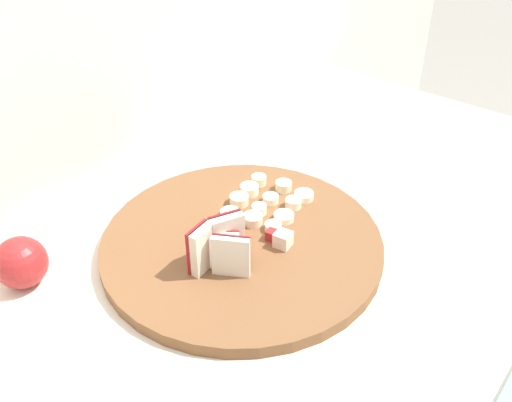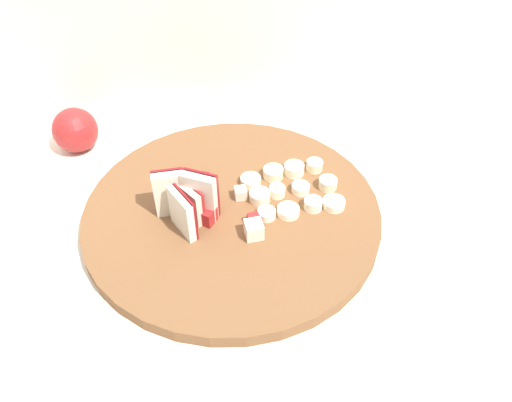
% 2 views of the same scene
% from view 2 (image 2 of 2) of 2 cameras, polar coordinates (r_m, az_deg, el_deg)
% --- Properties ---
extents(tile_backsplash, '(2.40, 0.04, 1.25)m').
position_cam_2_polar(tile_backsplash, '(1.06, -1.43, -0.69)').
color(tile_backsplash, silver).
rests_on(tile_backsplash, ground).
extents(cutting_board, '(0.39, 0.39, 0.02)m').
position_cam_2_polar(cutting_board, '(0.66, -2.76, -1.33)').
color(cutting_board, brown).
rests_on(cutting_board, tiled_countertop).
extents(apple_wedge_fan, '(0.08, 0.07, 0.07)m').
position_cam_2_polar(apple_wedge_fan, '(0.63, -7.89, 0.33)').
color(apple_wedge_fan, maroon).
rests_on(apple_wedge_fan, cutting_board).
extents(apple_dice_pile, '(0.08, 0.09, 0.02)m').
position_cam_2_polar(apple_dice_pile, '(0.63, -3.03, -1.51)').
color(apple_dice_pile, beige).
rests_on(apple_dice_pile, cutting_board).
extents(banana_slice_rows, '(0.13, 0.11, 0.01)m').
position_cam_2_polar(banana_slice_rows, '(0.68, 4.11, 1.49)').
color(banana_slice_rows, white).
rests_on(banana_slice_rows, cutting_board).
extents(whole_apple, '(0.07, 0.07, 0.07)m').
position_cam_2_polar(whole_apple, '(0.81, -20.06, 7.65)').
color(whole_apple, '#A32323').
rests_on(whole_apple, tiled_countertop).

